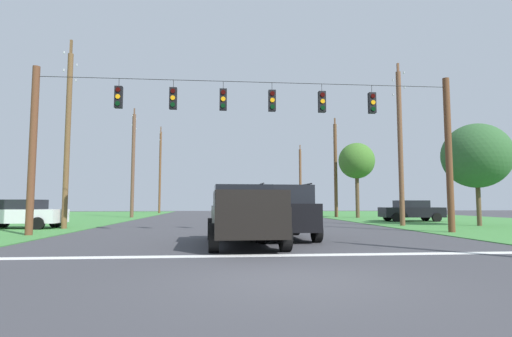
{
  "coord_description": "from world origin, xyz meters",
  "views": [
    {
      "loc": [
        -1.32,
        -7.22,
        1.36
      ],
      "look_at": [
        0.36,
        11.32,
        2.94
      ],
      "focal_mm": 28.24,
      "sensor_mm": 36.0,
      "label": 1
    }
  ],
  "objects_px": {
    "pickup_truck": "(243,215)",
    "distant_car_far_parked": "(269,209)",
    "suv_black": "(280,211)",
    "utility_pole_far_left": "(68,134)",
    "distant_car_oncoming": "(411,211)",
    "utility_pole_near_left": "(300,180)",
    "distant_car_crossing_white": "(20,214)",
    "overhead_signal_span": "(250,138)",
    "utility_pole_distant_left": "(160,170)",
    "utility_pole_far_right": "(336,168)",
    "tree_roadside_right": "(357,161)",
    "tree_roadside_far_right": "(476,156)",
    "utility_pole_distant_right": "(133,163)",
    "utility_pole_mid_right": "(400,143)"
  },
  "relations": [
    {
      "from": "pickup_truck",
      "to": "distant_car_far_parked",
      "type": "xyz_separation_m",
      "value": [
        3.57,
        21.92,
        -0.18
      ]
    },
    {
      "from": "suv_black",
      "to": "utility_pole_far_left",
      "type": "bearing_deg",
      "value": 148.11
    },
    {
      "from": "distant_car_oncoming",
      "to": "utility_pole_near_left",
      "type": "height_order",
      "value": "utility_pole_near_left"
    },
    {
      "from": "distant_car_far_parked",
      "to": "distant_car_crossing_white",
      "type": "bearing_deg",
      "value": -138.47
    },
    {
      "from": "overhead_signal_span",
      "to": "distant_car_far_parked",
      "type": "xyz_separation_m",
      "value": [
        3.04,
        17.59,
        -3.42
      ]
    },
    {
      "from": "utility_pole_far_left",
      "to": "utility_pole_distant_left",
      "type": "bearing_deg",
      "value": 89.48
    },
    {
      "from": "pickup_truck",
      "to": "distant_car_oncoming",
      "type": "xyz_separation_m",
      "value": [
        13.03,
        14.9,
        -0.18
      ]
    },
    {
      "from": "distant_car_oncoming",
      "to": "utility_pole_far_right",
      "type": "xyz_separation_m",
      "value": [
        -2.93,
        8.87,
        3.84
      ]
    },
    {
      "from": "tree_roadside_right",
      "to": "suv_black",
      "type": "bearing_deg",
      "value": -116.81
    },
    {
      "from": "distant_car_far_parked",
      "to": "utility_pole_far_right",
      "type": "height_order",
      "value": "utility_pole_far_right"
    },
    {
      "from": "suv_black",
      "to": "tree_roadside_right",
      "type": "xyz_separation_m",
      "value": [
        9.91,
        19.6,
        4.0
      ]
    },
    {
      "from": "distant_car_far_parked",
      "to": "utility_pole_far_left",
      "type": "xyz_separation_m",
      "value": [
        -12.33,
        -13.41,
        4.18
      ]
    },
    {
      "from": "distant_car_crossing_white",
      "to": "tree_roadside_far_right",
      "type": "distance_m",
      "value": 25.53
    },
    {
      "from": "overhead_signal_span",
      "to": "distant_car_oncoming",
      "type": "height_order",
      "value": "overhead_signal_span"
    },
    {
      "from": "suv_black",
      "to": "distant_car_oncoming",
      "type": "bearing_deg",
      "value": 48.03
    },
    {
      "from": "distant_car_oncoming",
      "to": "overhead_signal_span",
      "type": "bearing_deg",
      "value": -139.8
    },
    {
      "from": "utility_pole_distant_left",
      "to": "tree_roadside_far_right",
      "type": "distance_m",
      "value": 38.06
    },
    {
      "from": "overhead_signal_span",
      "to": "distant_car_far_parked",
      "type": "bearing_deg",
      "value": 80.19
    },
    {
      "from": "overhead_signal_span",
      "to": "utility_pole_near_left",
      "type": "bearing_deg",
      "value": 75.1
    },
    {
      "from": "suv_black",
      "to": "distant_car_crossing_white",
      "type": "distance_m",
      "value": 14.36
    },
    {
      "from": "utility_pole_far_right",
      "to": "tree_roadside_right",
      "type": "height_order",
      "value": "utility_pole_far_right"
    },
    {
      "from": "distant_car_far_parked",
      "to": "utility_pole_distant_right",
      "type": "relative_size",
      "value": 0.44
    },
    {
      "from": "distant_car_oncoming",
      "to": "utility_pole_distant_right",
      "type": "distance_m",
      "value": 24.05
    },
    {
      "from": "overhead_signal_span",
      "to": "utility_pole_far_right",
      "type": "height_order",
      "value": "utility_pole_far_right"
    },
    {
      "from": "distant_car_crossing_white",
      "to": "utility_pole_distant_left",
      "type": "distance_m",
      "value": 31.09
    },
    {
      "from": "utility_pole_mid_right",
      "to": "utility_pole_near_left",
      "type": "height_order",
      "value": "utility_pole_mid_right"
    },
    {
      "from": "overhead_signal_span",
      "to": "distant_car_oncoming",
      "type": "distance_m",
      "value": 16.71
    },
    {
      "from": "utility_pole_mid_right",
      "to": "tree_roadside_right",
      "type": "height_order",
      "value": "utility_pole_mid_right"
    },
    {
      "from": "utility_pole_far_right",
      "to": "tree_roadside_right",
      "type": "distance_m",
      "value": 2.49
    },
    {
      "from": "suv_black",
      "to": "distant_car_far_parked",
      "type": "height_order",
      "value": "suv_black"
    },
    {
      "from": "distant_car_far_parked",
      "to": "tree_roadside_far_right",
      "type": "height_order",
      "value": "tree_roadside_far_right"
    },
    {
      "from": "distant_car_crossing_white",
      "to": "utility_pole_mid_right",
      "type": "relative_size",
      "value": 0.46
    },
    {
      "from": "pickup_truck",
      "to": "tree_roadside_far_right",
      "type": "distance_m",
      "value": 17.08
    },
    {
      "from": "tree_roadside_right",
      "to": "utility_pole_mid_right",
      "type": "bearing_deg",
      "value": -97.36
    },
    {
      "from": "overhead_signal_span",
      "to": "utility_pole_distant_left",
      "type": "xyz_separation_m",
      "value": [
        -9.0,
        35.18,
        1.38
      ]
    },
    {
      "from": "suv_black",
      "to": "distant_car_crossing_white",
      "type": "bearing_deg",
      "value": 151.75
    },
    {
      "from": "distant_car_oncoming",
      "to": "tree_roadside_right",
      "type": "xyz_separation_m",
      "value": [
        -1.59,
        6.82,
        4.27
      ]
    },
    {
      "from": "distant_car_far_parked",
      "to": "utility_pole_near_left",
      "type": "relative_size",
      "value": 0.48
    },
    {
      "from": "distant_car_oncoming",
      "to": "suv_black",
      "type": "bearing_deg",
      "value": -131.97
    },
    {
      "from": "overhead_signal_span",
      "to": "utility_pole_distant_left",
      "type": "height_order",
      "value": "utility_pole_distant_left"
    },
    {
      "from": "overhead_signal_span",
      "to": "utility_pole_distant_right",
      "type": "height_order",
      "value": "utility_pole_distant_right"
    },
    {
      "from": "overhead_signal_span",
      "to": "utility_pole_mid_right",
      "type": "relative_size",
      "value": 1.91
    },
    {
      "from": "utility_pole_far_right",
      "to": "tree_roadside_right",
      "type": "bearing_deg",
      "value": -57.0
    },
    {
      "from": "pickup_truck",
      "to": "utility_pole_far_right",
      "type": "height_order",
      "value": "utility_pole_far_right"
    },
    {
      "from": "distant_car_crossing_white",
      "to": "tree_roadside_far_right",
      "type": "xyz_separation_m",
      "value": [
        25.32,
        0.06,
        3.31
      ]
    },
    {
      "from": "utility_pole_distant_right",
      "to": "utility_pole_near_left",
      "type": "bearing_deg",
      "value": 39.77
    },
    {
      "from": "distant_car_oncoming",
      "to": "utility_pole_far_left",
      "type": "distance_m",
      "value": 23.08
    },
    {
      "from": "suv_black",
      "to": "tree_roadside_far_right",
      "type": "bearing_deg",
      "value": 28.43
    },
    {
      "from": "pickup_truck",
      "to": "tree_roadside_right",
      "type": "distance_m",
      "value": 24.88
    },
    {
      "from": "distant_car_far_parked",
      "to": "utility_pole_near_left",
      "type": "distance_m",
      "value": 19.4
    }
  ]
}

